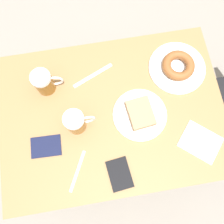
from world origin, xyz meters
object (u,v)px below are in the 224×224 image
(passport_near_edge, at_px, (46,146))
(passport_far_edge, at_px, (120,174))
(beer_mug_left, at_px, (76,122))
(napkin_folded, at_px, (200,142))
(beer_mug_center, at_px, (44,82))
(knife, at_px, (93,76))
(fork, at_px, (78,171))
(plate_with_cake, at_px, (140,114))
(plate_with_donut, at_px, (178,67))

(passport_near_edge, bearing_deg, passport_far_edge, 60.16)
(beer_mug_left, relative_size, napkin_folded, 0.62)
(beer_mug_left, relative_size, beer_mug_center, 1.00)
(knife, bearing_deg, passport_far_edge, 5.52)
(beer_mug_center, height_order, napkin_folded, beer_mug_center)
(fork, relative_size, passport_near_edge, 1.23)
(plate_with_cake, relative_size, passport_near_edge, 1.81)
(beer_mug_left, bearing_deg, plate_with_cake, 89.77)
(plate_with_cake, relative_size, knife, 1.22)
(plate_with_donut, xyz_separation_m, passport_near_edge, (0.26, -0.63, -0.02))
(plate_with_cake, distance_m, fork, 0.35)
(plate_with_donut, relative_size, passport_far_edge, 1.92)
(beer_mug_center, relative_size, knife, 0.66)
(beer_mug_center, relative_size, passport_far_edge, 0.94)
(plate_with_donut, xyz_separation_m, passport_far_edge, (0.42, -0.34, -0.02))
(beer_mug_left, distance_m, passport_near_edge, 0.17)
(plate_with_donut, relative_size, beer_mug_left, 2.04)
(plate_with_cake, relative_size, beer_mug_center, 1.84)
(passport_far_edge, bearing_deg, knife, -174.48)
(beer_mug_left, xyz_separation_m, knife, (-0.22, 0.10, -0.06))
(fork, bearing_deg, plate_with_donut, 126.67)
(fork, distance_m, passport_far_edge, 0.17)
(passport_near_edge, relative_size, passport_far_edge, 0.96)
(beer_mug_center, bearing_deg, beer_mug_left, 29.54)
(plate_with_donut, height_order, beer_mug_center, beer_mug_center)
(beer_mug_left, bearing_deg, plate_with_donut, 111.27)
(plate_with_cake, distance_m, plate_with_donut, 0.28)
(beer_mug_left, bearing_deg, beer_mug_center, -150.46)
(beer_mug_center, height_order, fork, beer_mug_center)
(knife, bearing_deg, plate_with_donut, 85.75)
(fork, relative_size, passport_far_edge, 1.18)
(plate_with_cake, height_order, passport_far_edge, plate_with_cake)
(fork, height_order, passport_far_edge, passport_far_edge)
(plate_with_donut, height_order, knife, plate_with_donut)
(napkin_folded, relative_size, fork, 1.29)
(beer_mug_left, height_order, knife, beer_mug_left)
(fork, bearing_deg, passport_near_edge, -136.25)
(plate_with_cake, xyz_separation_m, plate_with_donut, (-0.19, 0.21, 0.00))
(knife, height_order, passport_near_edge, passport_near_edge)
(napkin_folded, bearing_deg, plate_with_donut, -177.02)
(napkin_folded, distance_m, fork, 0.53)
(napkin_folded, bearing_deg, passport_near_edge, -98.04)
(fork, xyz_separation_m, knife, (-0.41, 0.12, -0.00))
(napkin_folded, distance_m, knife, 0.55)
(plate_with_cake, distance_m, passport_far_edge, 0.27)
(passport_near_edge, bearing_deg, knife, 139.81)
(knife, height_order, passport_far_edge, passport_far_edge)
(knife, xyz_separation_m, passport_near_edge, (0.29, -0.24, 0.00))
(plate_with_donut, xyz_separation_m, beer_mug_center, (-0.01, -0.59, 0.04))
(napkin_folded, height_order, passport_near_edge, passport_near_edge)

